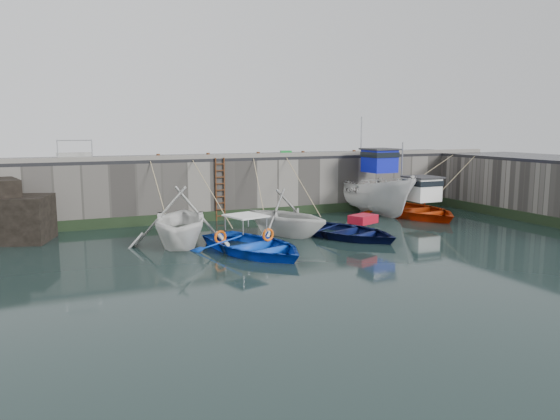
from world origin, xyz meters
name	(u,v)px	position (x,y,z in m)	size (l,w,h in m)	color
ground	(357,260)	(0.00, 0.00, 0.00)	(120.00, 120.00, 0.00)	black
quay_back	(241,185)	(0.00, 12.50, 1.50)	(30.00, 5.00, 3.00)	slate
road_back	(240,157)	(0.00, 12.50, 3.08)	(30.00, 5.00, 0.16)	black
kerb_back	(255,155)	(0.00, 10.15, 3.26)	(30.00, 0.30, 0.20)	slate
algae_back	(257,213)	(0.00, 9.96, 0.25)	(30.00, 0.08, 0.50)	black
algae_right	(541,220)	(11.96, 2.50, 0.25)	(0.08, 15.00, 0.50)	black
ladder	(220,190)	(-2.00, 9.91, 1.59)	(0.51, 0.08, 3.20)	#3F1E0F
boat_near_white	(181,244)	(-5.18, 5.17, 0.00)	(4.37, 5.06, 2.66)	silver
boat_near_white_rope	(163,229)	(-5.18, 8.83, 0.00)	(0.04, 3.49, 3.10)	tan
boat_near_blue	(254,253)	(-2.98, 2.57, 0.00)	(3.72, 5.20, 1.08)	blue
boat_near_blue_rope	(216,230)	(-2.98, 7.54, 0.00)	(0.04, 5.57, 3.10)	tan
boat_near_blacktrim	(285,235)	(-0.46, 5.26, 0.00)	(3.83, 4.44, 2.34)	silver
boat_near_blacktrim_rope	(256,222)	(-0.46, 8.88, 0.00)	(0.04, 3.43, 3.10)	tan
boat_near_navy	(348,237)	(1.80, 3.70, 0.00)	(3.51, 4.91, 1.02)	#09113C
boat_near_navy_rope	(303,221)	(1.80, 8.10, 0.00)	(0.04, 4.60, 3.10)	tan
boat_far_white	(373,193)	(6.50, 9.01, 1.11)	(2.82, 6.96, 5.66)	silver
boat_far_orange	(415,209)	(7.96, 7.13, 0.40)	(4.38, 6.10, 4.25)	red
fish_crate	(286,153)	(1.99, 10.70, 3.31)	(0.58, 0.43, 0.30)	#198C33
railing	(75,156)	(-8.75, 11.25, 3.36)	(1.60, 1.05, 1.00)	#A5A8AD
bollard_a	(158,157)	(-5.00, 10.25, 3.30)	(0.18, 0.18, 0.28)	#3F1E0F
bollard_b	(208,156)	(-2.50, 10.25, 3.30)	(0.18, 0.18, 0.28)	#3F1E0F
bollard_c	(258,155)	(0.20, 10.25, 3.30)	(0.18, 0.18, 0.28)	#3F1E0F
bollard_d	(303,154)	(2.80, 10.25, 3.30)	(0.18, 0.18, 0.28)	#3F1E0F
bollard_e	(354,152)	(6.00, 10.25, 3.30)	(0.18, 0.18, 0.28)	#3F1E0F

